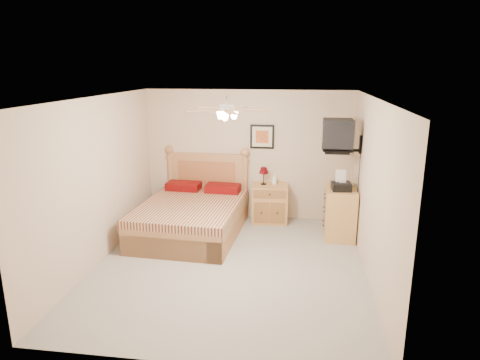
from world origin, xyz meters
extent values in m
plane|color=gray|center=(0.00, 0.00, 0.00)|extent=(4.50, 4.50, 0.00)
cube|color=white|center=(0.00, 0.00, 2.50)|extent=(4.00, 4.50, 0.04)
cube|color=beige|center=(0.00, 2.25, 1.25)|extent=(4.00, 0.04, 2.50)
cube|color=beige|center=(0.00, -2.25, 1.25)|extent=(4.00, 0.04, 2.50)
cube|color=beige|center=(-2.00, 0.00, 1.25)|extent=(0.04, 4.50, 2.50)
cube|color=beige|center=(2.00, 0.00, 1.25)|extent=(0.04, 4.50, 2.50)
cube|color=#BF7647|center=(0.45, 2.00, 0.37)|extent=(0.70, 0.54, 0.73)
imported|color=white|center=(0.53, 2.05, 0.84)|extent=(0.11, 0.11, 0.22)
cube|color=black|center=(0.27, 2.23, 1.62)|extent=(0.46, 0.04, 0.46)
cube|color=#C4863D|center=(1.73, 1.41, 0.44)|extent=(0.55, 0.77, 0.89)
imported|color=beige|center=(1.74, 1.64, 0.90)|extent=(0.27, 0.33, 0.03)
imported|color=gray|center=(1.74, 1.68, 0.92)|extent=(0.21, 0.27, 0.02)
camera|label=1|loc=(0.97, -5.84, 2.92)|focal=32.00mm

